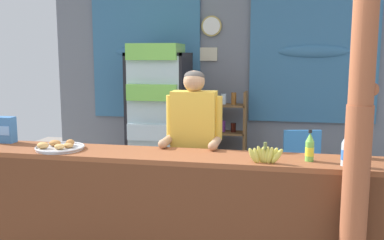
# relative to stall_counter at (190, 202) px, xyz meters

# --- Properties ---
(ground_plane) EXTENTS (7.95, 7.95, 0.00)m
(ground_plane) POSITION_rel_stall_counter_xyz_m (-0.07, 0.89, -0.56)
(ground_plane) COLOR gray
(back_wall_curtained) EXTENTS (4.95, 0.22, 2.87)m
(back_wall_curtained) POSITION_rel_stall_counter_xyz_m (-0.07, 2.77, 0.93)
(back_wall_curtained) COLOR slate
(back_wall_curtained) RESTS_ON ground
(stall_counter) EXTENTS (3.81, 0.47, 0.91)m
(stall_counter) POSITION_rel_stall_counter_xyz_m (0.00, 0.00, 0.00)
(stall_counter) COLOR brown
(stall_counter) RESTS_ON ground
(timber_post) EXTENTS (0.19, 0.17, 2.74)m
(timber_post) POSITION_rel_stall_counter_xyz_m (1.17, -0.26, 0.76)
(timber_post) COLOR #995133
(timber_post) RESTS_ON ground
(drink_fridge) EXTENTS (0.75, 0.70, 1.83)m
(drink_fridge) POSITION_rel_stall_counter_xyz_m (-0.86, 2.15, 0.45)
(drink_fridge) COLOR black
(drink_fridge) RESTS_ON ground
(bottle_shelf_rack) EXTENTS (0.48, 0.28, 1.22)m
(bottle_shelf_rack) POSITION_rel_stall_counter_xyz_m (0.01, 2.42, 0.08)
(bottle_shelf_rack) COLOR brown
(bottle_shelf_rack) RESTS_ON ground
(plastic_lawn_chair) EXTENTS (0.53, 0.53, 0.86)m
(plastic_lawn_chair) POSITION_rel_stall_counter_xyz_m (0.90, 1.84, -0.07)
(plastic_lawn_chair) COLOR #3884D6
(plastic_lawn_chair) RESTS_ON ground
(shopkeeper) EXTENTS (0.51, 0.42, 1.55)m
(shopkeeper) POSITION_rel_stall_counter_xyz_m (-0.08, 0.55, 0.42)
(shopkeeper) COLOR #28282D
(shopkeeper) RESTS_ON ground
(soda_bottle_iced_tea) EXTENTS (0.10, 0.10, 0.28)m
(soda_bottle_iced_tea) POSITION_rel_stall_counter_xyz_m (1.22, 0.28, 0.47)
(soda_bottle_iced_tea) COLOR brown
(soda_bottle_iced_tea) RESTS_ON stall_counter
(soda_bottle_lime_soda) EXTENTS (0.06, 0.06, 0.24)m
(soda_bottle_lime_soda) POSITION_rel_stall_counter_xyz_m (0.89, 0.08, 0.45)
(soda_bottle_lime_soda) COLOR #75C64C
(soda_bottle_lime_soda) RESTS_ON stall_counter
(soda_bottle_water) EXTENTS (0.07, 0.07, 0.26)m
(soda_bottle_water) POSITION_rel_stall_counter_xyz_m (1.13, -0.01, 0.46)
(soda_bottle_water) COLOR silver
(soda_bottle_water) RESTS_ON stall_counter
(snack_box_biscuit) EXTENTS (0.24, 0.10, 0.23)m
(snack_box_biscuit) POSITION_rel_stall_counter_xyz_m (-1.78, 0.24, 0.47)
(snack_box_biscuit) COLOR #3D75B7
(snack_box_biscuit) RESTS_ON stall_counter
(pastry_tray) EXTENTS (0.40, 0.40, 0.07)m
(pastry_tray) POSITION_rel_stall_counter_xyz_m (-1.13, 0.07, 0.37)
(pastry_tray) COLOR #BCBCC1
(pastry_tray) RESTS_ON stall_counter
(banana_bunch) EXTENTS (0.27, 0.07, 0.16)m
(banana_bunch) POSITION_rel_stall_counter_xyz_m (0.57, -0.04, 0.41)
(banana_bunch) COLOR #CCC14C
(banana_bunch) RESTS_ON stall_counter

